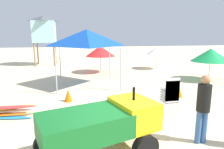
% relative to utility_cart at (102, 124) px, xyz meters
% --- Properties ---
extents(ground, '(80.00, 80.00, 0.00)m').
position_rel_utility_cart_xyz_m(ground, '(0.51, 0.24, -0.78)').
color(ground, beige).
extents(utility_cart, '(2.79, 1.95, 1.50)m').
position_rel_utility_cart_xyz_m(utility_cart, '(0.00, 0.00, 0.00)').
color(utility_cart, '#146023').
rests_on(utility_cart, ground).
extents(stacked_plastic_chairs, '(0.48, 0.48, 1.29)m').
position_rel_utility_cart_xyz_m(stacked_plastic_chairs, '(2.59, 2.01, -0.04)').
color(stacked_plastic_chairs, white).
rests_on(stacked_plastic_chairs, ground).
extents(lifeguard_near_center, '(0.32, 0.32, 1.73)m').
position_rel_utility_cart_xyz_m(lifeguard_near_center, '(2.51, 0.17, 0.21)').
color(lifeguard_near_center, '#33598C').
rests_on(lifeguard_near_center, ground).
extents(popup_canopy, '(3.02, 3.02, 2.93)m').
position_rel_utility_cart_xyz_m(popup_canopy, '(0.13, 6.65, 1.71)').
color(popup_canopy, '#B2B2B7').
rests_on(popup_canopy, ground).
extents(lifeguard_tower, '(1.98, 1.98, 4.23)m').
position_rel_utility_cart_xyz_m(lifeguard_tower, '(-2.97, 14.39, 2.32)').
color(lifeguard_tower, olive).
rests_on(lifeguard_tower, ground).
extents(beach_umbrella_left, '(1.77, 1.77, 1.76)m').
position_rel_utility_cart_xyz_m(beach_umbrella_left, '(5.79, 10.68, 0.67)').
color(beach_umbrella_left, beige).
rests_on(beach_umbrella_left, ground).
extents(beach_umbrella_mid, '(2.06, 2.06, 1.89)m').
position_rel_utility_cart_xyz_m(beach_umbrella_mid, '(1.28, 9.99, 0.74)').
color(beach_umbrella_mid, beige).
rests_on(beach_umbrella_mid, ground).
extents(beach_umbrella_far, '(2.17, 2.17, 1.88)m').
position_rel_utility_cart_xyz_m(beach_umbrella_far, '(7.24, 6.39, 0.71)').
color(beach_umbrella_far, beige).
rests_on(beach_umbrella_far, ground).
extents(traffic_cone_near, '(0.36, 0.36, 0.52)m').
position_rel_utility_cart_xyz_m(traffic_cone_near, '(3.87, 3.76, -0.53)').
color(traffic_cone_near, orange).
rests_on(traffic_cone_near, ground).
extents(traffic_cone_far, '(0.35, 0.35, 0.50)m').
position_rel_utility_cart_xyz_m(traffic_cone_far, '(-0.82, 4.02, -0.54)').
color(traffic_cone_far, orange).
rests_on(traffic_cone_far, ground).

